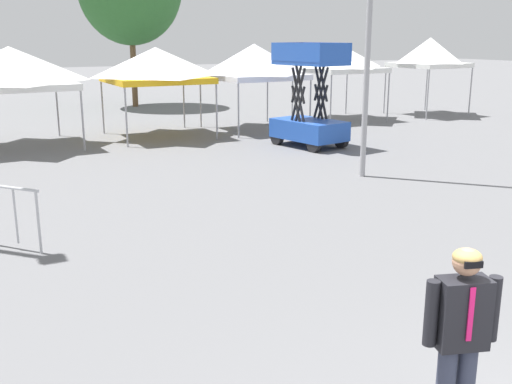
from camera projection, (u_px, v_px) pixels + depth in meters
canopy_tent_far_right at (10, 68)px, 18.42m from camera, size 3.67×3.67×3.12m
canopy_tent_behind_center at (156, 65)px, 20.54m from camera, size 3.27×3.27×3.06m
canopy_tent_behind_left at (254, 62)px, 22.22m from camera, size 3.34×3.34×3.15m
canopy_tent_far_left at (341, 59)px, 24.88m from camera, size 3.05×3.05×3.08m
canopy_tent_center at (430, 53)px, 26.38m from camera, size 2.89×2.89×3.37m
scissor_lift at (309, 114)px, 19.01m from camera, size 1.82×2.53×3.22m
person_foreground at (460, 334)px, 4.95m from camera, size 0.62×0.36×1.78m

